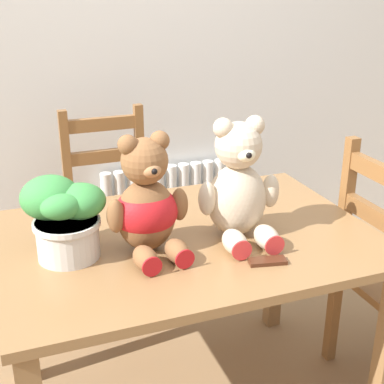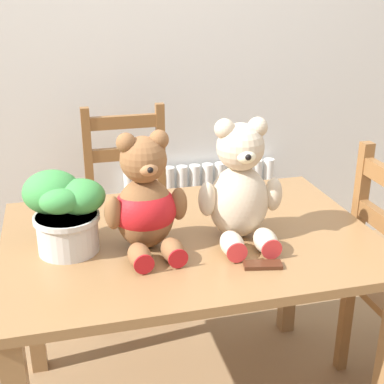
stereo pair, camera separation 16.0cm
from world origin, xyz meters
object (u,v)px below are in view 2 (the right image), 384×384
at_px(chocolate_bar, 263,265).
at_px(teddy_bear_right, 240,189).
at_px(teddy_bear_left, 146,204).
at_px(potted_plant, 64,209).
at_px(wooden_chair_behind, 131,216).

bearing_deg(chocolate_bar, teddy_bear_right, 91.35).
relative_size(teddy_bear_left, potted_plant, 1.50).
xyz_separation_m(teddy_bear_left, chocolate_bar, (0.30, -0.20, -0.14)).
bearing_deg(chocolate_bar, wooden_chair_behind, 102.95).
bearing_deg(potted_plant, chocolate_bar, -25.31).
xyz_separation_m(teddy_bear_right, chocolate_bar, (0.00, -0.20, -0.16)).
height_order(teddy_bear_right, potted_plant, teddy_bear_right).
relative_size(teddy_bear_left, teddy_bear_right, 0.95).
height_order(wooden_chair_behind, teddy_bear_left, teddy_bear_left).
height_order(wooden_chair_behind, teddy_bear_right, teddy_bear_right).
relative_size(wooden_chair_behind, potted_plant, 3.90).
height_order(teddy_bear_right, chocolate_bar, teddy_bear_right).
xyz_separation_m(wooden_chair_behind, teddy_bear_left, (-0.06, -0.84, 0.41)).
height_order(potted_plant, chocolate_bar, potted_plant).
height_order(teddy_bear_left, chocolate_bar, teddy_bear_left).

